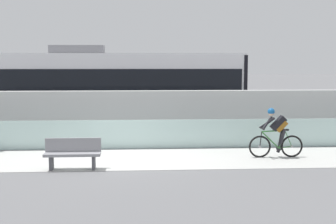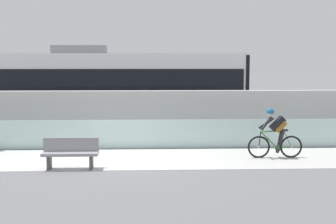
{
  "view_description": "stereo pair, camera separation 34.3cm",
  "coord_description": "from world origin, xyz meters",
  "views": [
    {
      "loc": [
        0.69,
        -14.67,
        3.08
      ],
      "look_at": [
        1.75,
        2.35,
        1.25
      ],
      "focal_mm": 50.16,
      "sensor_mm": 36.0,
      "label": 1
    },
    {
      "loc": [
        1.04,
        -14.68,
        3.08
      ],
      "look_at": [
        1.75,
        2.35,
        1.25
      ],
      "focal_mm": 50.16,
      "sensor_mm": 36.0,
      "label": 2
    }
  ],
  "objects": [
    {
      "name": "tram",
      "position": [
        -0.11,
        6.85,
        1.89
      ],
      "size": [
        11.06,
        2.54,
        3.81
      ],
      "color": "silver",
      "rests_on": "ground"
    },
    {
      "name": "cyclist_on_bike",
      "position": [
        5.1,
        0.0,
        0.78
      ],
      "size": [
        1.77,
        0.58,
        1.61
      ],
      "color": "black",
      "rests_on": "ground"
    },
    {
      "name": "tram_rail_far",
      "position": [
        0.0,
        7.57,
        0.0
      ],
      "size": [
        32.0,
        0.08,
        0.01
      ],
      "primitive_type": "cube",
      "color": "#595654",
      "rests_on": "ground"
    },
    {
      "name": "bench",
      "position": [
        -1.21,
        -1.29,
        0.48
      ],
      "size": [
        1.6,
        0.45,
        0.89
      ],
      "color": "gray",
      "rests_on": "ground"
    },
    {
      "name": "bike_path_deck",
      "position": [
        0.0,
        0.0,
        0.01
      ],
      "size": [
        32.0,
        3.2,
        0.01
      ],
      "primitive_type": "cube",
      "color": "beige",
      "rests_on": "ground"
    },
    {
      "name": "tram_rail_near",
      "position": [
        0.0,
        6.13,
        0.0
      ],
      "size": [
        32.0,
        0.08,
        0.01
      ],
      "primitive_type": "cube",
      "color": "#595654",
      "rests_on": "ground"
    },
    {
      "name": "concrete_barrier_wall",
      "position": [
        0.0,
        3.65,
        0.98
      ],
      "size": [
        32.0,
        0.36,
        1.96
      ],
      "primitive_type": "cube",
      "color": "silver",
      "rests_on": "ground"
    },
    {
      "name": "ground_plane",
      "position": [
        0.0,
        0.0,
        0.0
      ],
      "size": [
        200.0,
        200.0,
        0.0
      ],
      "primitive_type": "plane",
      "color": "slate"
    },
    {
      "name": "glass_parapet",
      "position": [
        0.0,
        1.85,
        0.51
      ],
      "size": [
        32.0,
        0.05,
        1.03
      ],
      "primitive_type": "cube",
      "color": "silver",
      "rests_on": "ground"
    }
  ]
}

